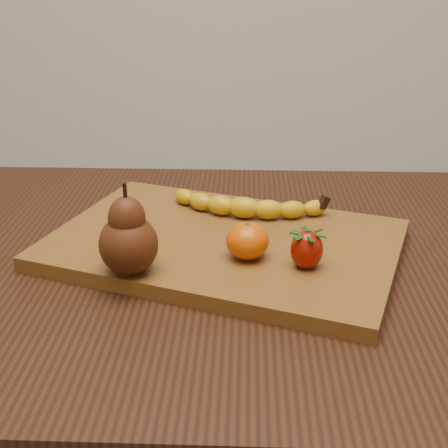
# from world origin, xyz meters

# --- Properties ---
(table) EXTENTS (1.00, 0.70, 0.76)m
(table) POSITION_xyz_m (0.00, 0.00, 0.66)
(table) COLOR black
(table) RESTS_ON ground
(cutting_board) EXTENTS (0.52, 0.43, 0.02)m
(cutting_board) POSITION_xyz_m (0.01, 0.01, 0.77)
(cutting_board) COLOR brown
(cutting_board) RESTS_ON table
(banana) EXTENTS (0.20, 0.09, 0.03)m
(banana) POSITION_xyz_m (0.03, 0.08, 0.80)
(banana) COLOR #D4A109
(banana) RESTS_ON cutting_board
(pear) EXTENTS (0.09, 0.09, 0.11)m
(pear) POSITION_xyz_m (-0.10, -0.09, 0.83)
(pear) COLOR #49200B
(pear) RESTS_ON cutting_board
(mandarin) EXTENTS (0.06, 0.06, 0.05)m
(mandarin) POSITION_xyz_m (0.04, -0.05, 0.80)
(mandarin) COLOR #CD4A02
(mandarin) RESTS_ON cutting_board
(strawberry) EXTENTS (0.05, 0.05, 0.05)m
(strawberry) POSITION_xyz_m (0.11, -0.07, 0.80)
(strawberry) COLOR #8C0F03
(strawberry) RESTS_ON cutting_board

